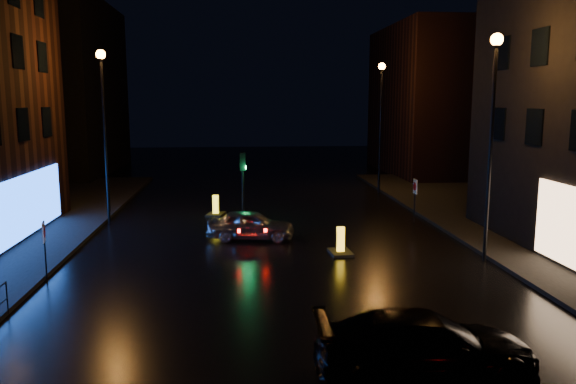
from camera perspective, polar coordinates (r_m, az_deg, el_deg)
name	(u,v)px	position (r m, az deg, el deg)	size (l,w,h in m)	color
ground	(296,333)	(15.11, 0.85, -14.14)	(120.00, 120.00, 0.00)	black
building_far_left	(60,88)	(50.91, -22.14, 9.73)	(8.00, 16.00, 14.00)	black
building_far_right	(435,101)	(48.66, 14.75, 8.98)	(8.00, 14.00, 12.00)	black
street_lamp_lfar	(104,110)	(28.50, -18.22, 7.93)	(0.44, 0.44, 8.37)	black
street_lamp_rnear	(493,113)	(21.86, 20.07, 7.56)	(0.44, 0.44, 8.37)	black
street_lamp_rfar	(381,107)	(36.97, 9.41, 8.47)	(0.44, 0.44, 8.37)	black
traffic_signal	(243,211)	(28.33, -4.57, -1.95)	(1.40, 2.40, 3.45)	black
silver_hatchback	(251,225)	(24.57, -3.80, -3.34)	(1.52, 3.78, 1.29)	#A4A7AC
dark_sedan	(425,345)	(13.09, 13.77, -14.88)	(1.98, 4.87, 1.41)	black
bollard_near	(340,248)	(22.41, 5.35, -5.67)	(0.91, 1.29, 1.09)	black
bollard_far	(216,211)	(29.94, -7.35, -1.91)	(1.08, 1.39, 1.07)	black
road_sign_left	(44,237)	(20.35, -23.53, -4.22)	(0.16, 0.49, 2.04)	black
road_sign_right	(415,190)	(28.44, 12.78, 0.18)	(0.07, 0.52, 2.16)	black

